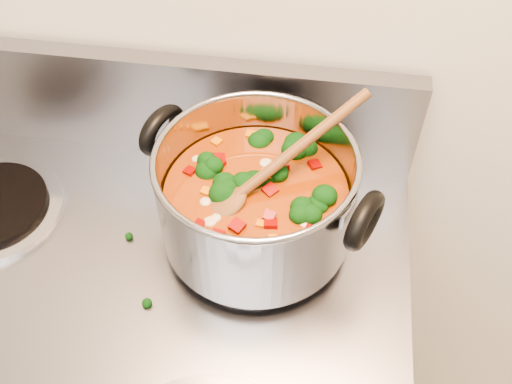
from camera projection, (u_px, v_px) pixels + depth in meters
The scene contains 3 objects.
stockpot at pixel (256, 198), 0.70m from camera, with size 0.30×0.24×0.15m.
wooden_spoon at pixel (262, 176), 0.68m from camera, with size 0.20×0.18×0.10m.
cooktop_crumbs at pixel (264, 244), 0.74m from camera, with size 0.25×0.30×0.01m.
Camera 1 is at (0.30, 0.87, 1.53)m, focal length 40.00 mm.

